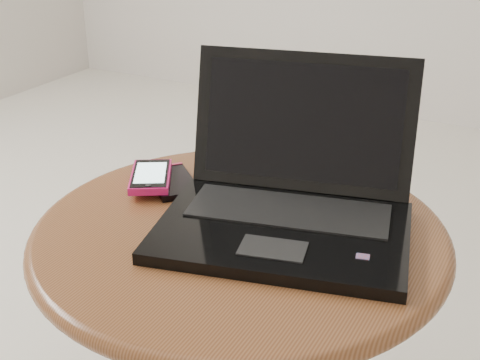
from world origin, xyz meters
The scene contains 4 objects.
table centered at (-0.11, 0.11, 0.36)m, with size 0.58×0.58×0.46m.
laptop centered at (-0.05, 0.15, 0.50)m, with size 0.39×0.36×0.21m.
phone_black centered at (-0.26, 0.18, 0.47)m, with size 0.13×0.12×0.01m.
phone_pink centered at (-0.29, 0.16, 0.48)m, with size 0.11×0.13×0.01m.
Camera 1 is at (0.27, -0.60, 0.90)m, focal length 49.00 mm.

